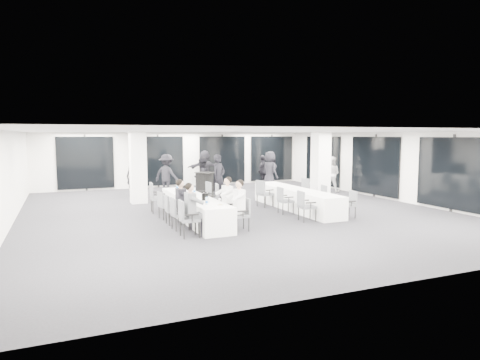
# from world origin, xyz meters

# --- Properties ---
(room) EXTENTS (14.04, 16.04, 2.84)m
(room) POSITION_xyz_m (0.89, 1.11, 1.39)
(room) COLOR black
(room) RESTS_ON ground
(column_left) EXTENTS (0.60, 0.60, 2.80)m
(column_left) POSITION_xyz_m (-2.80, 3.20, 1.40)
(column_left) COLOR white
(column_left) RESTS_ON floor
(column_right) EXTENTS (0.60, 0.60, 2.80)m
(column_right) POSITION_xyz_m (4.20, 1.00, 1.40)
(column_right) COLOR white
(column_right) RESTS_ON floor
(banquet_table_main) EXTENTS (0.90, 5.00, 0.75)m
(banquet_table_main) POSITION_xyz_m (-1.77, -0.96, 0.38)
(banquet_table_main) COLOR white
(banquet_table_main) RESTS_ON floor
(banquet_table_side) EXTENTS (0.90, 5.00, 0.75)m
(banquet_table_side) POSITION_xyz_m (2.18, -0.48, 0.38)
(banquet_table_side) COLOR white
(banquet_table_side) RESTS_ON floor
(cocktail_table) EXTENTS (0.84, 0.84, 1.16)m
(cocktail_table) POSITION_xyz_m (-0.22, 2.72, 0.59)
(cocktail_table) COLOR black
(cocktail_table) RESTS_ON floor
(chair_main_left_near) EXTENTS (0.51, 0.57, 0.98)m
(chair_main_left_near) POSITION_xyz_m (-2.60, -3.10, 0.56)
(chair_main_left_near) COLOR #494C50
(chair_main_left_near) RESTS_ON floor
(chair_main_left_second) EXTENTS (0.49, 0.54, 0.91)m
(chair_main_left_second) POSITION_xyz_m (-2.60, -2.15, 0.52)
(chair_main_left_second) COLOR #494C50
(chair_main_left_second) RESTS_ON floor
(chair_main_left_mid) EXTENTS (0.45, 0.51, 0.89)m
(chair_main_left_mid) POSITION_xyz_m (-2.60, -1.36, 0.51)
(chair_main_left_mid) COLOR #494C50
(chair_main_left_mid) RESTS_ON floor
(chair_main_left_fourth) EXTENTS (0.51, 0.54, 0.88)m
(chair_main_left_fourth) POSITION_xyz_m (-2.59, -0.44, 0.50)
(chair_main_left_fourth) COLOR #494C50
(chair_main_left_fourth) RESTS_ON floor
(chair_main_left_far) EXTENTS (0.56, 0.62, 1.04)m
(chair_main_left_far) POSITION_xyz_m (-2.61, 0.79, 0.59)
(chair_main_left_far) COLOR #494C50
(chair_main_left_far) RESTS_ON floor
(chair_main_right_near) EXTENTS (0.47, 0.52, 0.91)m
(chair_main_right_near) POSITION_xyz_m (-0.94, -2.92, 0.52)
(chair_main_right_near) COLOR #494C50
(chair_main_right_near) RESTS_ON floor
(chair_main_right_second) EXTENTS (0.53, 0.59, 1.00)m
(chair_main_right_second) POSITION_xyz_m (-0.93, -2.01, 0.57)
(chair_main_right_second) COLOR #494C50
(chair_main_right_second) RESTS_ON floor
(chair_main_right_mid) EXTENTS (0.57, 0.60, 0.95)m
(chair_main_right_mid) POSITION_xyz_m (-0.94, -1.35, 0.54)
(chair_main_right_mid) COLOR #494C50
(chair_main_right_mid) RESTS_ON floor
(chair_main_right_fourth) EXTENTS (0.62, 0.66, 1.04)m
(chair_main_right_fourth) POSITION_xyz_m (-0.93, -0.33, 0.59)
(chair_main_right_fourth) COLOR #494C50
(chair_main_right_fourth) RESTS_ON floor
(chair_main_right_far) EXTENTS (0.51, 0.58, 1.01)m
(chair_main_right_far) POSITION_xyz_m (-0.93, 0.53, 0.58)
(chair_main_right_far) COLOR #494C50
(chair_main_right_far) RESTS_ON floor
(chair_side_left_near) EXTENTS (0.53, 0.57, 0.95)m
(chair_side_left_near) POSITION_xyz_m (1.35, -2.49, 0.54)
(chair_side_left_near) COLOR #494C50
(chair_side_left_near) RESTS_ON floor
(chair_side_left_mid) EXTENTS (0.49, 0.54, 0.92)m
(chair_side_left_mid) POSITION_xyz_m (1.35, -1.12, 0.52)
(chair_side_left_mid) COLOR #494C50
(chair_side_left_mid) RESTS_ON floor
(chair_side_left_far) EXTENTS (0.61, 0.64, 0.99)m
(chair_side_left_far) POSITION_xyz_m (1.34, 0.46, 0.57)
(chair_side_left_far) COLOR #494C50
(chair_side_left_far) RESTS_ON floor
(chair_side_right_near) EXTENTS (0.47, 0.52, 0.87)m
(chair_side_right_near) POSITION_xyz_m (3.00, -2.53, 0.50)
(chair_side_right_near) COLOR #494C50
(chair_side_right_near) RESTS_ON floor
(chair_side_right_mid) EXTENTS (0.50, 0.54, 0.87)m
(chair_side_right_mid) POSITION_xyz_m (3.00, -0.85, 0.50)
(chair_side_right_mid) COLOR #494C50
(chair_side_right_mid) RESTS_ON floor
(chair_side_right_far) EXTENTS (0.52, 0.58, 0.99)m
(chair_side_right_far) POSITION_xyz_m (3.01, 0.44, 0.57)
(chair_side_right_far) COLOR #494C50
(chair_side_right_far) RESTS_ON floor
(seated_guest_a) EXTENTS (0.50, 0.38, 1.44)m
(seated_guest_a) POSITION_xyz_m (-2.44, -3.10, 0.81)
(seated_guest_a) COLOR #55585C
(seated_guest_a) RESTS_ON floor
(seated_guest_b) EXTENTS (0.50, 0.38, 1.44)m
(seated_guest_b) POSITION_xyz_m (-2.44, -2.14, 0.81)
(seated_guest_b) COLOR black
(seated_guest_b) RESTS_ON floor
(seated_guest_c) EXTENTS (0.50, 0.38, 1.44)m
(seated_guest_c) POSITION_xyz_m (-1.10, -2.92, 0.81)
(seated_guest_c) COLOR silver
(seated_guest_c) RESTS_ON floor
(seated_guest_d) EXTENTS (0.50, 0.38, 1.44)m
(seated_guest_d) POSITION_xyz_m (-1.10, -2.01, 0.81)
(seated_guest_d) COLOR silver
(seated_guest_d) RESTS_ON floor
(standing_guest_a) EXTENTS (0.98, 0.92, 2.12)m
(standing_guest_a) POSITION_xyz_m (0.47, 2.95, 1.06)
(standing_guest_a) COLOR black
(standing_guest_a) RESTS_ON floor
(standing_guest_b) EXTENTS (1.08, 0.91, 1.92)m
(standing_guest_b) POSITION_xyz_m (0.04, 3.91, 0.96)
(standing_guest_b) COLOR black
(standing_guest_b) RESTS_ON floor
(standing_guest_c) EXTENTS (1.42, 1.44, 2.07)m
(standing_guest_c) POSITION_xyz_m (-1.26, 4.99, 1.03)
(standing_guest_c) COLOR black
(standing_guest_c) RESTS_ON floor
(standing_guest_d) EXTENTS (1.24, 1.18, 1.87)m
(standing_guest_d) POSITION_xyz_m (3.97, 5.94, 0.93)
(standing_guest_d) COLOR black
(standing_guest_d) RESTS_ON floor
(standing_guest_e) EXTENTS (0.82, 1.14, 2.14)m
(standing_guest_e) POSITION_xyz_m (3.76, 4.71, 1.07)
(standing_guest_e) COLOR black
(standing_guest_e) RESTS_ON floor
(standing_guest_f) EXTENTS (2.09, 1.18, 2.15)m
(standing_guest_f) POSITION_xyz_m (1.24, 7.20, 1.07)
(standing_guest_f) COLOR black
(standing_guest_f) RESTS_ON floor
(standing_guest_g) EXTENTS (0.91, 0.92, 1.96)m
(standing_guest_g) POSITION_xyz_m (-2.68, 5.39, 0.98)
(standing_guest_g) COLOR black
(standing_guest_g) RESTS_ON floor
(standing_guest_h) EXTENTS (1.03, 1.04, 1.89)m
(standing_guest_h) POSITION_xyz_m (6.20, 3.11, 0.94)
(standing_guest_h) COLOR silver
(standing_guest_h) RESTS_ON floor
(ice_bucket_near) EXTENTS (0.19, 0.19, 0.22)m
(ice_bucket_near) POSITION_xyz_m (-1.69, -1.85, 0.86)
(ice_bucket_near) COLOR black
(ice_bucket_near) RESTS_ON banquet_table_main
(ice_bucket_far) EXTENTS (0.21, 0.21, 0.24)m
(ice_bucket_far) POSITION_xyz_m (-1.79, 0.20, 0.87)
(ice_bucket_far) COLOR black
(ice_bucket_far) RESTS_ON banquet_table_main
(water_bottle_a) EXTENTS (0.07, 0.07, 0.21)m
(water_bottle_a) POSITION_xyz_m (-1.91, -2.69, 0.86)
(water_bottle_a) COLOR silver
(water_bottle_a) RESTS_ON banquet_table_main
(water_bottle_b) EXTENTS (0.07, 0.07, 0.21)m
(water_bottle_b) POSITION_xyz_m (-1.57, -0.37, 0.86)
(water_bottle_b) COLOR silver
(water_bottle_b) RESTS_ON banquet_table_main
(water_bottle_c) EXTENTS (0.07, 0.07, 0.23)m
(water_bottle_c) POSITION_xyz_m (-1.85, 0.80, 0.87)
(water_bottle_c) COLOR silver
(water_bottle_c) RESTS_ON banquet_table_main
(plate_a) EXTENTS (0.19, 0.19, 0.03)m
(plate_a) POSITION_xyz_m (-1.78, -2.26, 0.76)
(plate_a) COLOR white
(plate_a) RESTS_ON banquet_table_main
(plate_b) EXTENTS (0.18, 0.18, 0.03)m
(plate_b) POSITION_xyz_m (-1.58, -2.87, 0.76)
(plate_b) COLOR white
(plate_b) RESTS_ON banquet_table_main
(plate_c) EXTENTS (0.19, 0.19, 0.03)m
(plate_c) POSITION_xyz_m (-1.81, -1.27, 0.76)
(plate_c) COLOR white
(plate_c) RESTS_ON banquet_table_main
(wine_glass) EXTENTS (0.07, 0.07, 0.19)m
(wine_glass) POSITION_xyz_m (-1.58, -2.82, 0.90)
(wine_glass) COLOR silver
(wine_glass) RESTS_ON banquet_table_main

